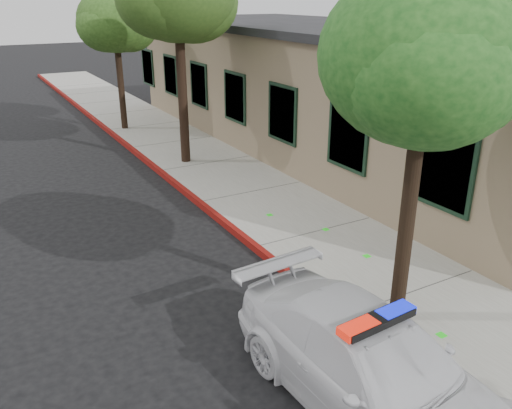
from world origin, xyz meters
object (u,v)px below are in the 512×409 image
object	(u,v)px
police_car	(373,367)
street_tree_near	(426,65)
clapboard_building	(337,88)
street_tree_far	(116,24)

from	to	relation	value
police_car	street_tree_near	distance (m)	4.17
police_car	street_tree_near	size ratio (longest dim) A/B	0.85
clapboard_building	police_car	distance (m)	13.21
police_car	street_tree_far	world-z (taller)	street_tree_far
clapboard_building	street_tree_far	bearing A→B (deg)	135.20
street_tree_near	street_tree_far	size ratio (longest dim) A/B	1.04
clapboard_building	street_tree_near	bearing A→B (deg)	-122.02
clapboard_building	police_car	bearing A→B (deg)	-125.34
street_tree_far	street_tree_near	bearing A→B (deg)	-89.75
street_tree_near	street_tree_far	bearing A→B (deg)	90.25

